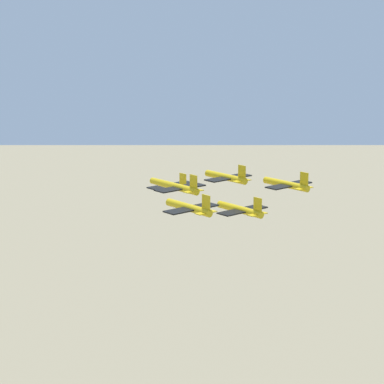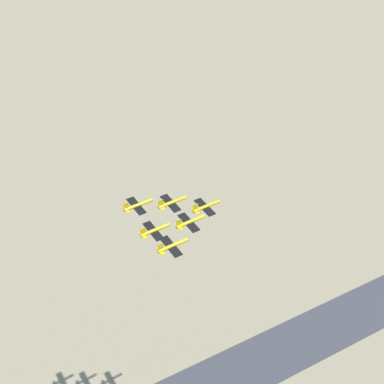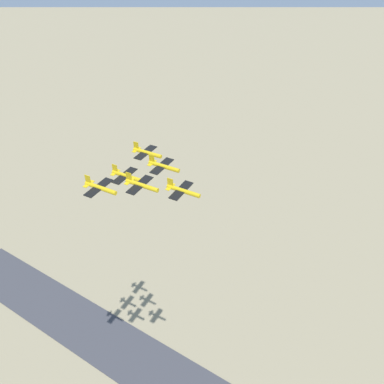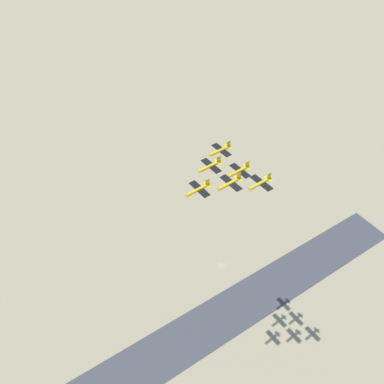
{
  "view_description": "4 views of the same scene",
  "coord_description": "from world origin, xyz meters",
  "px_view_note": "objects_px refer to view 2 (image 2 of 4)",
  "views": [
    {
      "loc": [
        -83.86,
        -117.69,
        156.29
      ],
      "look_at": [
        -41.12,
        26.5,
        122.76
      ],
      "focal_mm": 70.0,
      "sensor_mm": 36.0,
      "label": 1
    },
    {
      "loc": [
        99.31,
        3.94,
        250.43
      ],
      "look_at": [
        -49.07,
        24.52,
        128.24
      ],
      "focal_mm": 50.0,
      "sensor_mm": 36.0,
      "label": 2
    },
    {
      "loc": [
        9.22,
        103.2,
        190.76
      ],
      "look_at": [
        -47.95,
        30.21,
        122.95
      ],
      "focal_mm": 35.0,
      "sensor_mm": 36.0,
      "label": 3
    },
    {
      "loc": [
        -148.63,
        54.22,
        225.21
      ],
      "look_at": [
        -49.09,
        32.51,
        126.93
      ],
      "focal_mm": 35.0,
      "sensor_mm": 36.0,
      "label": 4
    }
  ],
  "objects_px": {
    "jet_3": "(137,205)",
    "jet_5": "(172,246)",
    "jet_1": "(171,203)",
    "jet_0": "(205,207)",
    "jet_4": "(154,231)",
    "jet_2": "(189,222)"
  },
  "relations": [
    {
      "from": "jet_3",
      "to": "jet_5",
      "type": "bearing_deg",
      "value": 0.0
    },
    {
      "from": "jet_1",
      "to": "jet_5",
      "type": "height_order",
      "value": "jet_1"
    },
    {
      "from": "jet_0",
      "to": "jet_3",
      "type": "xyz_separation_m",
      "value": [
        -2.84,
        -24.55,
        1.07
      ]
    },
    {
      "from": "jet_3",
      "to": "jet_4",
      "type": "xyz_separation_m",
      "value": [
        11.46,
        5.07,
        -2.35
      ]
    },
    {
      "from": "jet_0",
      "to": "jet_2",
      "type": "xyz_separation_m",
      "value": [
        10.04,
        -7.21,
        2.43
      ]
    },
    {
      "from": "jet_2",
      "to": "jet_3",
      "type": "relative_size",
      "value": 1.0
    },
    {
      "from": "jet_0",
      "to": "jet_2",
      "type": "distance_m",
      "value": 12.59
    },
    {
      "from": "jet_3",
      "to": "jet_4",
      "type": "height_order",
      "value": "jet_3"
    },
    {
      "from": "jet_4",
      "to": "jet_5",
      "type": "bearing_deg",
      "value": -0.0
    },
    {
      "from": "jet_2",
      "to": "jet_3",
      "type": "height_order",
      "value": "jet_2"
    },
    {
      "from": "jet_2",
      "to": "jet_5",
      "type": "relative_size",
      "value": 1.0
    },
    {
      "from": "jet_0",
      "to": "jet_5",
      "type": "relative_size",
      "value": 1.0
    },
    {
      "from": "jet_2",
      "to": "jet_4",
      "type": "distance_m",
      "value": 12.9
    },
    {
      "from": "jet_4",
      "to": "jet_5",
      "type": "distance_m",
      "value": 12.91
    },
    {
      "from": "jet_1",
      "to": "jet_2",
      "type": "xyz_separation_m",
      "value": [
        11.46,
        5.07,
        0.31
      ]
    },
    {
      "from": "jet_5",
      "to": "jet_4",
      "type": "bearing_deg",
      "value": 180.0
    },
    {
      "from": "jet_5",
      "to": "jet_0",
      "type": "bearing_deg",
      "value": 120.47
    },
    {
      "from": "jet_0",
      "to": "jet_4",
      "type": "relative_size",
      "value": 1.0
    },
    {
      "from": "jet_0",
      "to": "jet_3",
      "type": "relative_size",
      "value": 1.0
    },
    {
      "from": "jet_1",
      "to": "jet_3",
      "type": "relative_size",
      "value": 1.0
    },
    {
      "from": "jet_0",
      "to": "jet_1",
      "type": "xyz_separation_m",
      "value": [
        -1.42,
        -12.27,
        2.12
      ]
    },
    {
      "from": "jet_5",
      "to": "jet_3",
      "type": "bearing_deg",
      "value": -180.0
    }
  ]
}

